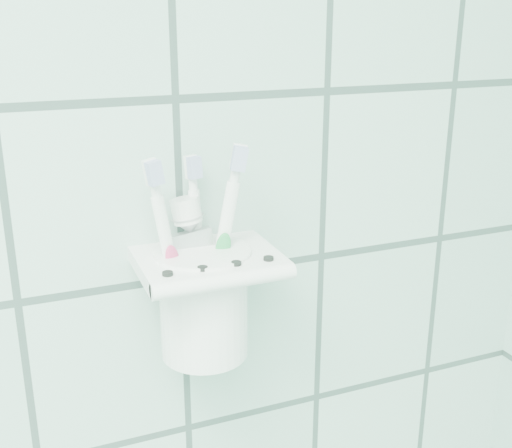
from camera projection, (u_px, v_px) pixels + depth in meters
holder_bracket at (207, 263)px, 0.62m from camera, size 0.13×0.11×0.04m
cup at (204, 299)px, 0.63m from camera, size 0.10×0.10×0.11m
toothbrush_pink at (185, 256)px, 0.61m from camera, size 0.04×0.02×0.20m
toothbrush_blue at (204, 250)px, 0.64m from camera, size 0.02×0.02×0.19m
toothbrush_orange at (203, 245)px, 0.63m from camera, size 0.05×0.03×0.21m
toothpaste_tube at (211, 262)px, 0.63m from camera, size 0.06×0.04×0.16m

